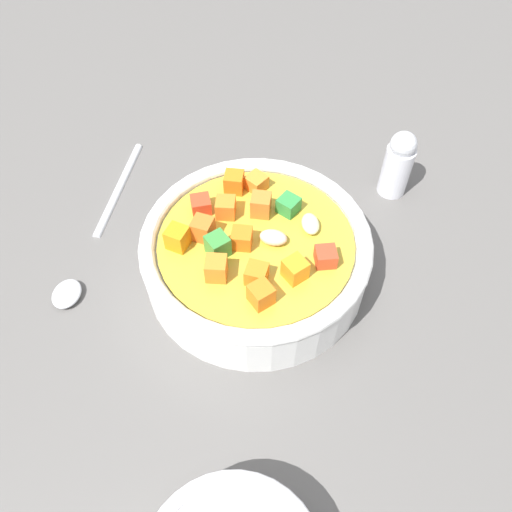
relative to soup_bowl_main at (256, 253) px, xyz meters
The scene contains 4 objects.
ground_plane 4.06cm from the soup_bowl_main, 29.72° to the left, with size 140.00×140.00×2.00cm, color #565451.
soup_bowl_main is the anchor object (origin of this frame).
spoon 16.91cm from the soup_bowl_main, 146.30° to the right, with size 15.61×18.74×1.08cm.
pepper_shaker 18.36cm from the soup_bowl_main, 86.23° to the left, with size 3.00×3.00×7.72cm.
Camera 1 is at (22.08, -19.01, 41.31)cm, focal length 36.94 mm.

